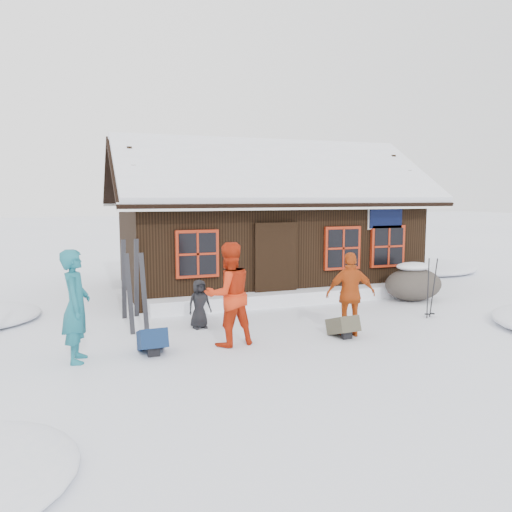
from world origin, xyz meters
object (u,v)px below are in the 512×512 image
Objects in this scene: backpack_blue at (152,344)px; skier_orange_right at (351,294)px; ski_poles at (431,289)px; backpack_olive at (343,329)px; boulder at (413,283)px; skier_crouched at (199,304)px; skier_orange_left at (229,294)px; skier_teal at (76,306)px.

skier_orange_right is at bearing -3.75° from backpack_blue.
ski_poles reaches higher than backpack_olive.
boulder is 1.12× the size of ski_poles.
skier_orange_right is 1.19× the size of ski_poles.
skier_crouched reaches higher than backpack_blue.
skier_orange_left is 1.15× the size of skier_orange_right.
skier_teal reaches higher than backpack_olive.
skier_teal reaches higher than backpack_blue.
ski_poles is (2.44, 0.68, -0.17)m from skier_orange_right.
skier_orange_right is 4.00m from boulder.
skier_orange_left reaches higher than backpack_blue.
skier_orange_left is 6.05m from boulder.
skier_teal is 1.84× the size of skier_crouched.
skier_orange_left is 4.88m from ski_poles.
boulder is 7.37m from backpack_blue.
skier_orange_right is (2.41, -0.20, -0.13)m from skier_orange_left.
ski_poles is 2.76m from backpack_olive.
backpack_blue is (-1.40, -0.03, -0.78)m from skier_orange_left.
skier_orange_left is at bearing 169.14° from backpack_olive.
skier_crouched is at bearing -14.64° from skier_orange_right.
ski_poles reaches higher than boulder.
ski_poles is 2.44× the size of backpack_olive.
backpack_olive is (2.23, -0.25, -0.79)m from skier_orange_left.
skier_orange_right is 2.68× the size of backpack_blue.
backpack_blue is at bearing -141.18° from skier_crouched.
skier_teal is at bearing 178.94° from backpack_blue.
ski_poles is (7.47, 0.51, -0.28)m from skier_teal.
backpack_olive is at bearing -43.37° from skier_crouched.
skier_crouched is 0.66× the size of boulder.
backpack_olive is (4.84, -0.21, -0.78)m from skier_teal.
skier_teal is 2.77m from skier_crouched.
backpack_blue is (1.22, 0.00, -0.77)m from skier_teal.
ski_poles is at bearing 175.72° from skier_orange_left.
ski_poles is at bearing -78.73° from skier_teal.
ski_poles is 2.25× the size of backpack_blue.
skier_crouched is at bearing 48.47° from backpack_blue.
ski_poles is at bearing -20.34° from skier_crouched.
ski_poles is at bearing -148.99° from skier_orange_right.
boulder is at bearing -128.68° from skier_orange_right.
backpack_olive is at bearing -164.62° from ski_poles.
backpack_blue is at bearing 172.06° from backpack_olive.
boulder is at bearing -3.04° from skier_crouched.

